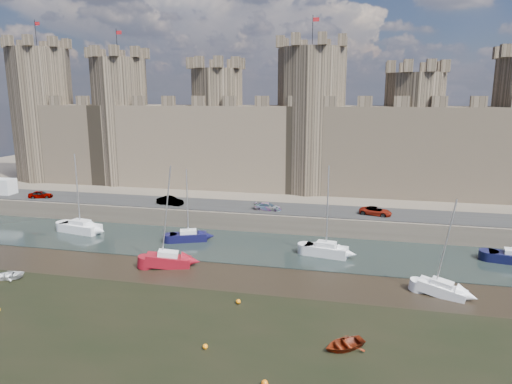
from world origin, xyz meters
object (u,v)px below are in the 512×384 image
sailboat_0 (80,227)px  sailboat_2 (326,249)px  car_1 (170,201)px  sailboat_1 (188,236)px  sailboat_5 (442,288)px  car_2 (268,207)px  car_3 (376,211)px  sailboat_4 (168,260)px  car_0 (41,195)px

sailboat_0 → sailboat_2: bearing=7.3°
car_1 → sailboat_1: size_ratio=0.43×
sailboat_5 → sailboat_1: bearing=-179.3°
sailboat_5 → car_2: bearing=157.7°
sailboat_1 → sailboat_2: sailboat_2 is taller
sailboat_0 → car_2: bearing=28.7°
car_3 → sailboat_0: bearing=116.7°
sailboat_0 → sailboat_2: (32.99, -2.01, 0.01)m
car_2 → sailboat_5: (20.04, -18.04, -2.36)m
car_2 → sailboat_0: sailboat_0 is taller
car_1 → sailboat_4: sailboat_4 is taller
car_0 → car_1: bearing=-106.8°
car_3 → sailboat_1: bearing=125.2°
sailboat_0 → sailboat_4: 18.89m
sailboat_2 → sailboat_4: (-16.40, -7.02, -0.03)m
car_0 → sailboat_0: bearing=-140.3°
sailboat_1 → car_3: bearing=-1.4°
car_3 → sailboat_4: (-22.12, -17.41, -2.28)m
sailboat_2 → car_2: bearing=141.7°
car_3 → sailboat_4: bearing=142.7°
sailboat_5 → sailboat_0: bearing=-173.3°
car_1 → sailboat_4: (6.91, -16.85, -2.35)m
sailboat_4 → sailboat_5: sailboat_4 is taller
car_1 → sailboat_2: size_ratio=0.37×
sailboat_0 → sailboat_1: (15.57, -0.37, -0.07)m
sailboat_0 → sailboat_4: size_ratio=0.95×
sailboat_5 → sailboat_2: bearing=163.6°
car_3 → sailboat_5: size_ratio=0.46×
car_2 → car_3: size_ratio=0.89×
sailboat_1 → sailboat_5: sailboat_1 is taller
sailboat_0 → sailboat_1: sailboat_0 is taller
car_3 → sailboat_0: size_ratio=0.39×
sailboat_2 → sailboat_5: (11.24, -8.19, -0.15)m
car_1 → sailboat_1: sailboat_1 is taller
sailboat_0 → sailboat_2: sailboat_0 is taller
car_0 → sailboat_5: bearing=-125.1°
car_2 → sailboat_0: 25.52m
car_1 → car_2: size_ratio=1.05×
sailboat_2 → sailboat_4: bearing=-147.0°
car_0 → car_3: 50.45m
car_1 → sailboat_0: 12.66m
sailboat_2 → sailboat_0: bearing=-173.6°
car_3 → sailboat_1: 24.85m
sailboat_4 → car_0: bearing=132.9°
car_1 → sailboat_0: sailboat_0 is taller
car_2 → sailboat_1: (-8.62, -8.20, -2.29)m
car_3 → sailboat_4: sailboat_4 is taller
car_0 → sailboat_4: size_ratio=0.31×
car_0 → sailboat_1: bearing=-123.7°
car_1 → car_2: bearing=-79.8°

